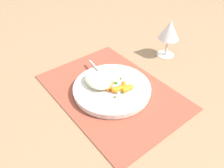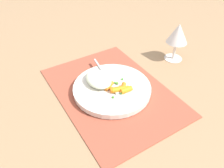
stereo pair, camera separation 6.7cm
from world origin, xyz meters
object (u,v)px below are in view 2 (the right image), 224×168
at_px(rice_mound, 98,79).
at_px(wine_glass, 178,35).
at_px(plate, 112,88).
at_px(carrot_portion, 118,88).
at_px(fork, 107,79).

xyz_separation_m(rice_mound, wine_glass, (-0.00, 0.34, 0.07)).
relative_size(plate, wine_glass, 1.73).
bearing_deg(rice_mound, plate, 34.45).
height_order(carrot_portion, wine_glass, wine_glass).
relative_size(rice_mound, wine_glass, 0.71).
distance_m(plate, wine_glass, 0.33).
distance_m(plate, carrot_portion, 0.03).
height_order(plate, wine_glass, wine_glass).
height_order(plate, carrot_portion, carrot_portion).
bearing_deg(carrot_portion, wine_glass, 102.94).
bearing_deg(wine_glass, fork, -89.33).
bearing_deg(plate, rice_mound, -145.55).
bearing_deg(carrot_portion, plate, -165.49).
xyz_separation_m(plate, carrot_portion, (0.03, 0.01, 0.02)).
bearing_deg(carrot_portion, fork, -178.94).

